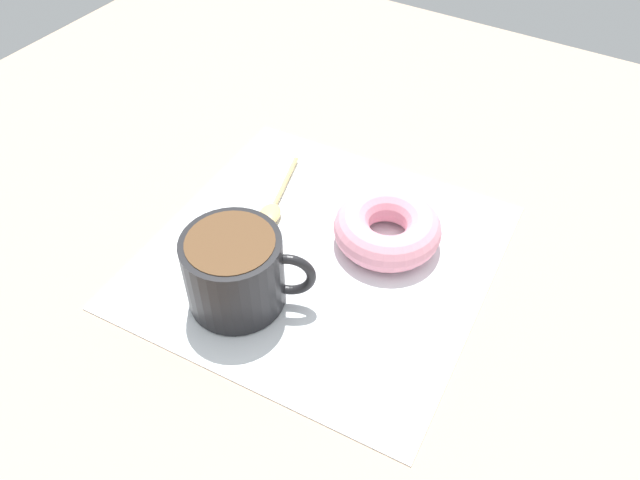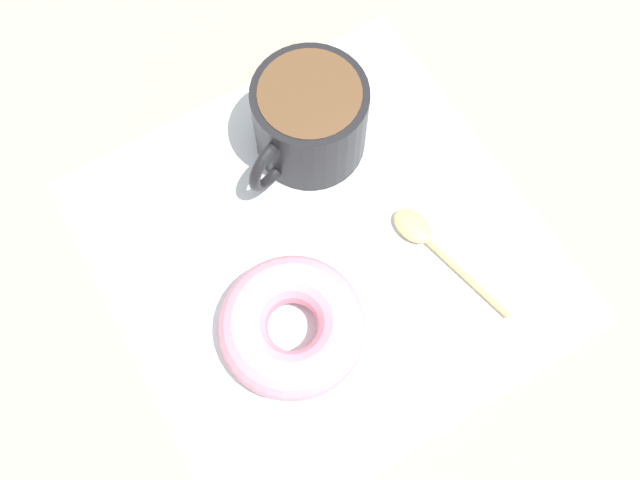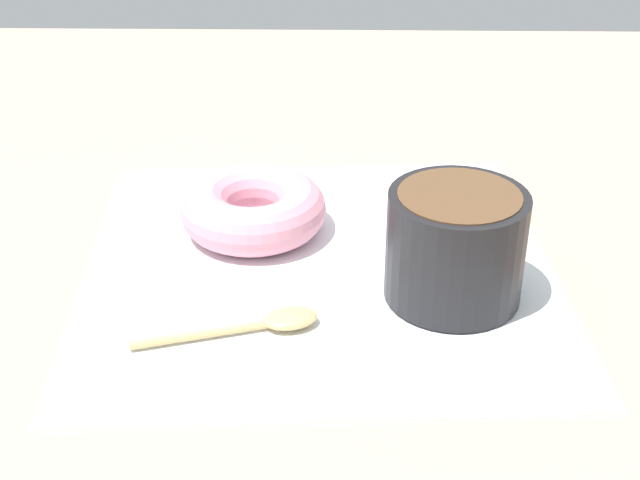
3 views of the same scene
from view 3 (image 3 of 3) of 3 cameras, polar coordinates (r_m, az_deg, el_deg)
The scene contains 5 objects.
ground_plane at distance 63.99cm, azimuth 2.17°, elevation -3.18°, with size 120.00×120.00×2.00cm, color tan.
napkin at distance 64.50cm, azimuth -0.00°, elevation -1.66°, with size 33.52×33.52×0.30cm, color white.
coffee_cup at distance 59.82cm, azimuth 8.58°, elevation -0.16°, with size 11.68×9.27×7.66cm.
donut at distance 68.10cm, azimuth -4.29°, elevation 2.02°, with size 11.15×11.15×3.72cm, color pink.
spoon at distance 57.70cm, azimuth -3.42°, elevation -5.30°, with size 4.87×12.05×0.90cm.
Camera 3 is at (-53.60, 1.42, 33.93)cm, focal length 50.00 mm.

